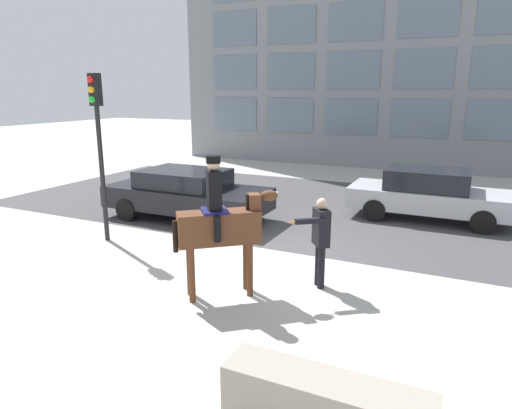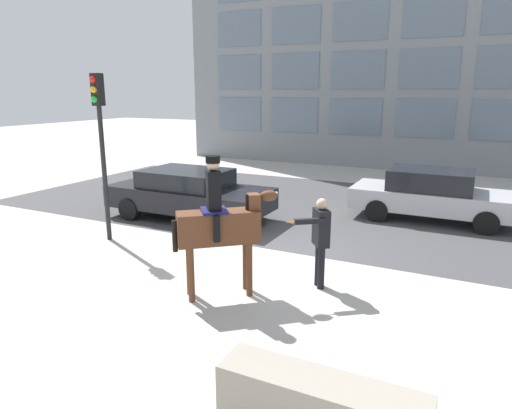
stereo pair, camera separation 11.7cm
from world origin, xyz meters
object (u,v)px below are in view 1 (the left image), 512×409
(pedestrian_bystander, at_px, (320,236))
(planter_ledge, at_px, (325,404))
(street_car_near_lane, at_px, (187,193))
(street_car_far_lane, at_px, (429,194))
(mounted_horse_lead, at_px, (221,224))
(traffic_light, at_px, (98,131))

(pedestrian_bystander, distance_m, planter_ledge, 3.77)
(street_car_near_lane, relative_size, street_car_far_lane, 1.05)
(street_car_far_lane, bearing_deg, planter_ledge, -91.01)
(pedestrian_bystander, bearing_deg, mounted_horse_lead, -0.33)
(street_car_near_lane, bearing_deg, street_car_far_lane, 24.59)
(mounted_horse_lead, bearing_deg, planter_ledge, -82.44)
(traffic_light, bearing_deg, street_car_far_lane, 37.86)
(mounted_horse_lead, xyz_separation_m, street_car_near_lane, (-3.39, 3.97, -0.59))
(pedestrian_bystander, relative_size, planter_ledge, 0.75)
(street_car_far_lane, bearing_deg, traffic_light, -142.14)
(planter_ledge, bearing_deg, mounted_horse_lead, 137.59)
(traffic_light, bearing_deg, street_car_near_lane, 75.03)
(street_car_far_lane, bearing_deg, mounted_horse_lead, -112.44)
(traffic_light, distance_m, planter_ledge, 8.10)
(traffic_light, xyz_separation_m, planter_ledge, (6.71, -3.89, -2.34))
(street_car_near_lane, bearing_deg, mounted_horse_lead, -49.51)
(planter_ledge, bearing_deg, street_car_near_lane, 133.38)
(street_car_near_lane, height_order, traffic_light, traffic_light)
(mounted_horse_lead, bearing_deg, traffic_light, 120.08)
(pedestrian_bystander, relative_size, traffic_light, 0.43)
(street_car_near_lane, height_order, planter_ledge, street_car_near_lane)
(planter_ledge, bearing_deg, street_car_far_lane, 88.99)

